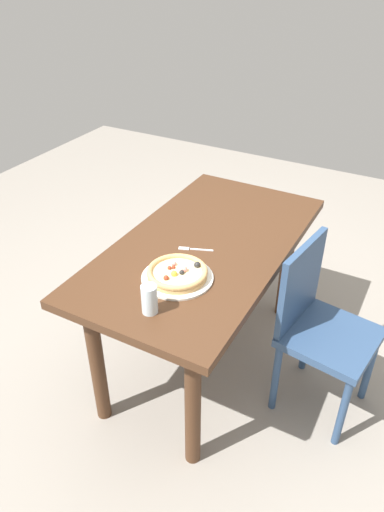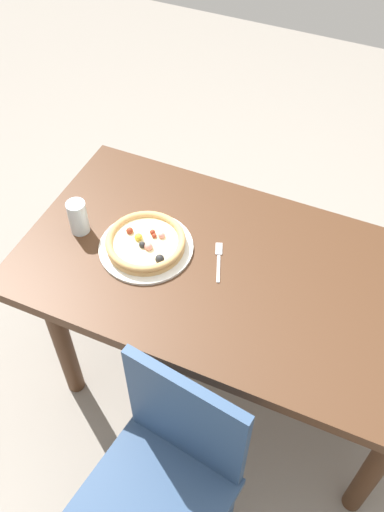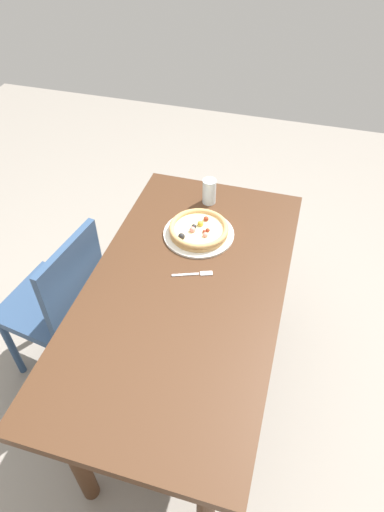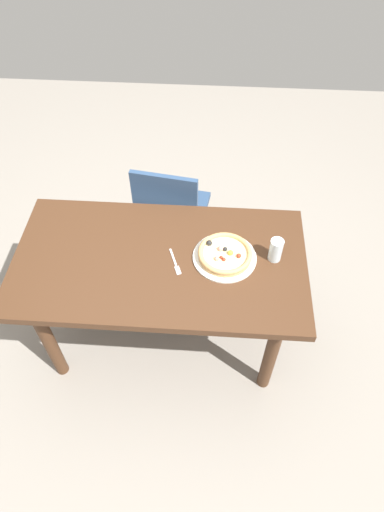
% 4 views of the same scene
% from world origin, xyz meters
% --- Properties ---
extents(ground_plane, '(6.00, 6.00, 0.00)m').
position_xyz_m(ground_plane, '(0.00, 0.00, 0.00)').
color(ground_plane, gray).
extents(dining_table, '(1.43, 0.77, 0.77)m').
position_xyz_m(dining_table, '(0.00, 0.00, 0.66)').
color(dining_table, '#472B19').
rests_on(dining_table, ground).
extents(chair_near, '(0.46, 0.46, 0.89)m').
position_xyz_m(chair_near, '(0.01, -0.60, 0.49)').
color(chair_near, navy).
rests_on(chair_near, ground).
extents(plate, '(0.31, 0.31, 0.01)m').
position_xyz_m(plate, '(-0.32, -0.03, 0.77)').
color(plate, silver).
rests_on(plate, dining_table).
extents(pizza, '(0.26, 0.26, 0.05)m').
position_xyz_m(pizza, '(-0.32, -0.03, 0.80)').
color(pizza, tan).
rests_on(pizza, plate).
extents(fork, '(0.07, 0.16, 0.00)m').
position_xyz_m(fork, '(-0.08, 0.02, 0.77)').
color(fork, silver).
rests_on(fork, dining_table).
extents(drinking_glass, '(0.06, 0.06, 0.12)m').
position_xyz_m(drinking_glass, '(-0.56, -0.04, 0.83)').
color(drinking_glass, silver).
rests_on(drinking_glass, dining_table).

